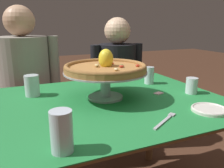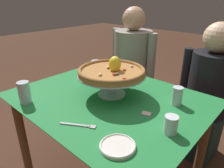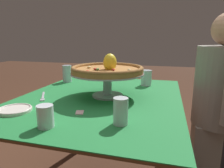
{
  "view_description": "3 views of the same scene",
  "coord_description": "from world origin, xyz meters",
  "px_view_note": "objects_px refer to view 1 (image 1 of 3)",
  "views": [
    {
      "loc": [
        -0.44,
        -1.04,
        1.11
      ],
      "look_at": [
        0.02,
        0.03,
        0.8
      ],
      "focal_mm": 36.4,
      "sensor_mm": 36.0,
      "label": 1
    },
    {
      "loc": [
        0.81,
        -0.86,
        1.33
      ],
      "look_at": [
        -0.0,
        0.04,
        0.8
      ],
      "focal_mm": 32.76,
      "sensor_mm": 36.0,
      "label": 2
    },
    {
      "loc": [
        1.12,
        0.38,
        1.07
      ],
      "look_at": [
        0.01,
        0.08,
        0.81
      ],
      "focal_mm": 32.24,
      "sensor_mm": 36.0,
      "label": 3
    }
  ],
  "objects_px": {
    "water_glass_back_left": "(32,87)",
    "diner_right": "(117,87)",
    "sugar_packet": "(158,93)",
    "diner_left": "(26,90)",
    "pizza": "(105,67)",
    "side_plate": "(209,109)",
    "pizza_stand": "(105,79)",
    "water_glass_back_right": "(149,77)",
    "water_glass_side_right": "(192,87)",
    "water_glass_front_left": "(62,134)",
    "dinner_fork": "(166,120)"
  },
  "relations": [
    {
      "from": "water_glass_front_left",
      "to": "water_glass_back_right",
      "type": "height_order",
      "value": "water_glass_front_left"
    },
    {
      "from": "dinner_fork",
      "to": "water_glass_back_right",
      "type": "bearing_deg",
      "value": 64.56
    },
    {
      "from": "dinner_fork",
      "to": "diner_left",
      "type": "relative_size",
      "value": 0.14
    },
    {
      "from": "side_plate",
      "to": "diner_right",
      "type": "distance_m",
      "value": 1.09
    },
    {
      "from": "water_glass_back_right",
      "to": "diner_left",
      "type": "distance_m",
      "value": 0.94
    },
    {
      "from": "water_glass_back_left",
      "to": "diner_right",
      "type": "relative_size",
      "value": 0.1
    },
    {
      "from": "water_glass_side_right",
      "to": "water_glass_back_right",
      "type": "height_order",
      "value": "water_glass_back_right"
    },
    {
      "from": "water_glass_back_left",
      "to": "diner_left",
      "type": "bearing_deg",
      "value": 91.83
    },
    {
      "from": "water_glass_side_right",
      "to": "sugar_packet",
      "type": "relative_size",
      "value": 1.81
    },
    {
      "from": "side_plate",
      "to": "sugar_packet",
      "type": "xyz_separation_m",
      "value": [
        -0.06,
        0.31,
        -0.01
      ]
    },
    {
      "from": "pizza",
      "to": "sugar_packet",
      "type": "distance_m",
      "value": 0.35
    },
    {
      "from": "pizza_stand",
      "to": "water_glass_front_left",
      "type": "relative_size",
      "value": 3.21
    },
    {
      "from": "pizza_stand",
      "to": "water_glass_front_left",
      "type": "distance_m",
      "value": 0.54
    },
    {
      "from": "side_plate",
      "to": "sugar_packet",
      "type": "height_order",
      "value": "side_plate"
    },
    {
      "from": "dinner_fork",
      "to": "sugar_packet",
      "type": "height_order",
      "value": "dinner_fork"
    },
    {
      "from": "water_glass_front_left",
      "to": "water_glass_back_right",
      "type": "xyz_separation_m",
      "value": [
        0.69,
        0.6,
        -0.01
      ]
    },
    {
      "from": "water_glass_side_right",
      "to": "water_glass_front_left",
      "type": "relative_size",
      "value": 0.67
    },
    {
      "from": "sugar_packet",
      "to": "diner_left",
      "type": "relative_size",
      "value": 0.04
    },
    {
      "from": "water_glass_front_left",
      "to": "sugar_packet",
      "type": "xyz_separation_m",
      "value": [
        0.62,
        0.39,
        -0.06
      ]
    },
    {
      "from": "diner_right",
      "to": "pizza_stand",
      "type": "bearing_deg",
      "value": -118.81
    },
    {
      "from": "water_glass_front_left",
      "to": "pizza",
      "type": "bearing_deg",
      "value": 53.9
    },
    {
      "from": "water_glass_front_left",
      "to": "pizza_stand",
      "type": "bearing_deg",
      "value": 53.91
    },
    {
      "from": "water_glass_back_right",
      "to": "diner_right",
      "type": "height_order",
      "value": "diner_right"
    },
    {
      "from": "sugar_packet",
      "to": "diner_left",
      "type": "distance_m",
      "value": 1.03
    },
    {
      "from": "diner_left",
      "to": "diner_right",
      "type": "height_order",
      "value": "diner_left"
    },
    {
      "from": "pizza",
      "to": "water_glass_side_right",
      "type": "bearing_deg",
      "value": -13.25
    },
    {
      "from": "dinner_fork",
      "to": "water_glass_front_left",
      "type": "bearing_deg",
      "value": -171.52
    },
    {
      "from": "pizza",
      "to": "dinner_fork",
      "type": "bearing_deg",
      "value": -72.01
    },
    {
      "from": "water_glass_back_left",
      "to": "diner_left",
      "type": "relative_size",
      "value": 0.09
    },
    {
      "from": "pizza",
      "to": "diner_left",
      "type": "bearing_deg",
      "value": 117.53
    },
    {
      "from": "side_plate",
      "to": "dinner_fork",
      "type": "bearing_deg",
      "value": -178.11
    },
    {
      "from": "water_glass_back_right",
      "to": "sugar_packet",
      "type": "bearing_deg",
      "value": -108.29
    },
    {
      "from": "water_glass_side_right",
      "to": "diner_right",
      "type": "xyz_separation_m",
      "value": [
        -0.09,
        0.83,
        -0.2
      ]
    },
    {
      "from": "dinner_fork",
      "to": "diner_right",
      "type": "height_order",
      "value": "diner_right"
    },
    {
      "from": "water_glass_side_right",
      "to": "pizza",
      "type": "bearing_deg",
      "value": 166.75
    },
    {
      "from": "water_glass_back_left",
      "to": "water_glass_side_right",
      "type": "relative_size",
      "value": 1.28
    },
    {
      "from": "water_glass_side_right",
      "to": "side_plate",
      "type": "xyz_separation_m",
      "value": [
        -0.12,
        -0.25,
        -0.03
      ]
    },
    {
      "from": "water_glass_back_right",
      "to": "side_plate",
      "type": "distance_m",
      "value": 0.53
    },
    {
      "from": "pizza",
      "to": "water_glass_side_right",
      "type": "height_order",
      "value": "pizza"
    },
    {
      "from": "side_plate",
      "to": "dinner_fork",
      "type": "xyz_separation_m",
      "value": [
        -0.25,
        -0.01,
        -0.01
      ]
    },
    {
      "from": "pizza_stand",
      "to": "water_glass_back_left",
      "type": "xyz_separation_m",
      "value": [
        -0.36,
        0.2,
        -0.06
      ]
    },
    {
      "from": "pizza_stand",
      "to": "water_glass_back_right",
      "type": "height_order",
      "value": "pizza_stand"
    },
    {
      "from": "water_glass_side_right",
      "to": "dinner_fork",
      "type": "xyz_separation_m",
      "value": [
        -0.36,
        -0.26,
        -0.04
      ]
    },
    {
      "from": "water_glass_side_right",
      "to": "water_glass_front_left",
      "type": "xyz_separation_m",
      "value": [
        -0.8,
        -0.32,
        0.02
      ]
    },
    {
      "from": "water_glass_back_left",
      "to": "water_glass_back_right",
      "type": "relative_size",
      "value": 1.03
    },
    {
      "from": "dinner_fork",
      "to": "pizza",
      "type": "bearing_deg",
      "value": 107.99
    },
    {
      "from": "diner_right",
      "to": "sugar_packet",
      "type": "bearing_deg",
      "value": -96.63
    },
    {
      "from": "pizza_stand",
      "to": "diner_right",
      "type": "distance_m",
      "value": 0.86
    },
    {
      "from": "pizza_stand",
      "to": "side_plate",
      "type": "xyz_separation_m",
      "value": [
        0.37,
        -0.36,
        -0.1
      ]
    },
    {
      "from": "pizza_stand",
      "to": "water_glass_back_right",
      "type": "xyz_separation_m",
      "value": [
        0.38,
        0.17,
        -0.06
      ]
    }
  ]
}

